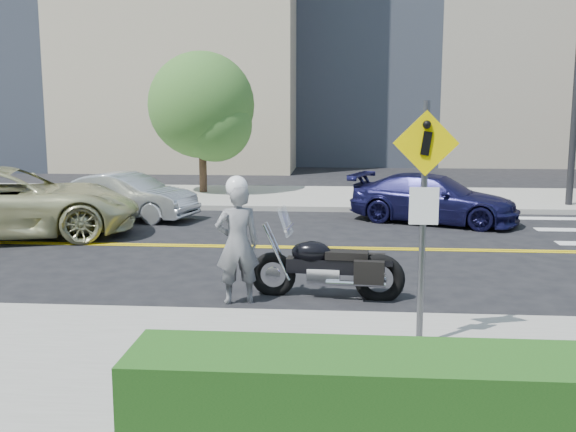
{
  "coord_description": "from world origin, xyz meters",
  "views": [
    {
      "loc": [
        3.19,
        -14.42,
        3.11
      ],
      "look_at": [
        2.3,
        -3.0,
        1.2
      ],
      "focal_mm": 42.0,
      "sensor_mm": 36.0,
      "label": 1
    }
  ],
  "objects_px": {
    "motorcyclist": "(237,240)",
    "parked_car_blue": "(434,199)",
    "suv": "(8,202)",
    "motorcycle": "(327,253)",
    "pedestrian_sign": "(424,201)",
    "parked_car_silver": "(128,196)"
  },
  "relations": [
    {
      "from": "motorcyclist",
      "to": "pedestrian_sign",
      "type": "bearing_deg",
      "value": 122.75
    },
    {
      "from": "pedestrian_sign",
      "to": "parked_car_silver",
      "type": "bearing_deg",
      "value": 125.03
    },
    {
      "from": "parked_car_blue",
      "to": "motorcyclist",
      "type": "bearing_deg",
      "value": 174.13
    },
    {
      "from": "motorcyclist",
      "to": "motorcycle",
      "type": "distance_m",
      "value": 1.49
    },
    {
      "from": "suv",
      "to": "motorcycle",
      "type": "bearing_deg",
      "value": -137.71
    },
    {
      "from": "motorcycle",
      "to": "suv",
      "type": "relative_size",
      "value": 0.4
    },
    {
      "from": "pedestrian_sign",
      "to": "suv",
      "type": "xyz_separation_m",
      "value": [
        -8.76,
        6.92,
        -1.13
      ]
    },
    {
      "from": "motorcyclist",
      "to": "parked_car_blue",
      "type": "height_order",
      "value": "motorcyclist"
    },
    {
      "from": "parked_car_blue",
      "to": "motorcycle",
      "type": "bearing_deg",
      "value": -178.15
    },
    {
      "from": "motorcyclist",
      "to": "motorcycle",
      "type": "xyz_separation_m",
      "value": [
        1.4,
        0.42,
        -0.27
      ]
    },
    {
      "from": "parked_car_silver",
      "to": "parked_car_blue",
      "type": "relative_size",
      "value": 0.87
    },
    {
      "from": "motorcyclist",
      "to": "suv",
      "type": "xyz_separation_m",
      "value": [
        -6.17,
        4.82,
        -0.17
      ]
    },
    {
      "from": "pedestrian_sign",
      "to": "motorcycle",
      "type": "bearing_deg",
      "value": 115.33
    },
    {
      "from": "parked_car_silver",
      "to": "suv",
      "type": "bearing_deg",
      "value": 158.87
    },
    {
      "from": "parked_car_silver",
      "to": "motorcyclist",
      "type": "bearing_deg",
      "value": -136.32
    },
    {
      "from": "motorcyclist",
      "to": "suv",
      "type": "bearing_deg",
      "value": -56.27
    },
    {
      "from": "motorcycle",
      "to": "parked_car_silver",
      "type": "distance_m",
      "value": 9.06
    },
    {
      "from": "pedestrian_sign",
      "to": "parked_car_blue",
      "type": "bearing_deg",
      "value": 81.42
    },
    {
      "from": "motorcyclist",
      "to": "motorcycle",
      "type": "bearing_deg",
      "value": 178.63
    },
    {
      "from": "suv",
      "to": "parked_car_silver",
      "type": "height_order",
      "value": "suv"
    },
    {
      "from": "motorcycle",
      "to": "pedestrian_sign",
      "type": "bearing_deg",
      "value": -59.94
    },
    {
      "from": "pedestrian_sign",
      "to": "motorcycle",
      "type": "distance_m",
      "value": 3.05
    }
  ]
}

